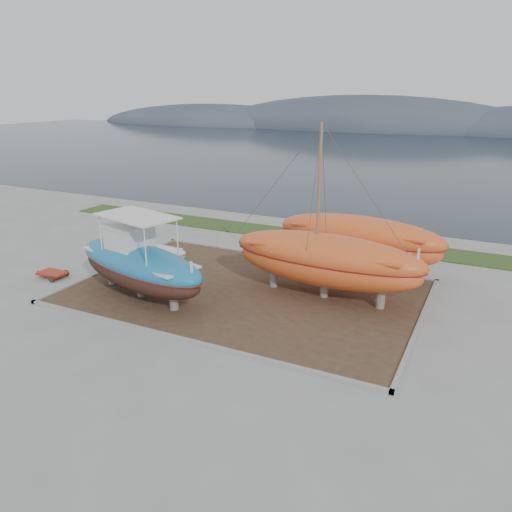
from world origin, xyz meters
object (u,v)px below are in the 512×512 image
at_px(blue_caique, 139,256).
at_px(orange_bare_hull, 358,245).
at_px(orange_sailboat, 328,214).
at_px(red_trailer, 53,275).
at_px(white_dinghy, 156,255).

height_order(blue_caique, orange_bare_hull, blue_caique).
xyz_separation_m(orange_sailboat, red_trailer, (-15.15, -4.21, -4.33)).
distance_m(orange_sailboat, red_trailer, 16.31).
xyz_separation_m(blue_caique, red_trailer, (-6.44, -0.04, -2.08)).
bearing_deg(red_trailer, orange_bare_hull, 28.06).
xyz_separation_m(blue_caique, orange_sailboat, (8.71, 4.17, 2.25)).
bearing_deg(blue_caique, white_dinghy, 132.18).
xyz_separation_m(white_dinghy, red_trailer, (-4.14, -4.43, -0.49)).
distance_m(white_dinghy, red_trailer, 6.08).
relative_size(white_dinghy, orange_bare_hull, 0.40).
bearing_deg(blue_caique, orange_sailboat, 40.05).
xyz_separation_m(blue_caique, white_dinghy, (-2.30, 4.39, -1.60)).
distance_m(orange_bare_hull, red_trailer, 17.98).
bearing_deg(blue_caique, red_trailer, -165.15).
height_order(white_dinghy, orange_sailboat, orange_sailboat).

